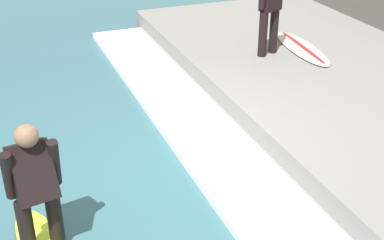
{
  "coord_description": "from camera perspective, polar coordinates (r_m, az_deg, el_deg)",
  "views": [
    {
      "loc": [
        -1.92,
        -5.82,
        3.94
      ],
      "look_at": [
        0.36,
        0.0,
        0.7
      ],
      "focal_mm": 50.0,
      "sensor_mm": 36.0,
      "label": 1
    }
  ],
  "objects": [
    {
      "name": "concrete_ledge",
      "position": [
        8.82,
        19.76,
        0.72
      ],
      "size": [
        4.4,
        12.35,
        0.44
      ],
      "primitive_type": "cube",
      "color": "slate",
      "rests_on": "ground_plane"
    },
    {
      "name": "wave_foam_crest",
      "position": [
        7.51,
        3.15,
        -3.78
      ],
      "size": [
        1.12,
        11.73,
        0.12
      ],
      "primitive_type": "cube",
      "color": "white",
      "rests_on": "ground_plane"
    },
    {
      "name": "ground_plane",
      "position": [
        7.29,
        -2.67,
        -5.37
      ],
      "size": [
        28.0,
        28.0,
        0.0
      ],
      "primitive_type": "plane",
      "color": "#335B66"
    },
    {
      "name": "surfer_waiting_near",
      "position": [
        9.89,
        8.35,
        12.03
      ],
      "size": [
        0.53,
        0.35,
        1.65
      ],
      "color": "black",
      "rests_on": "concrete_ledge"
    },
    {
      "name": "surfboard_waiting_near",
      "position": [
        10.52,
        11.64,
        7.55
      ],
      "size": [
        0.76,
        2.07,
        0.07
      ],
      "color": "beige",
      "rests_on": "concrete_ledge"
    },
    {
      "name": "surfer_riding",
      "position": [
        5.68,
        -16.49,
        -6.46
      ],
      "size": [
        0.57,
        0.53,
        1.49
      ],
      "color": "black",
      "rests_on": "surfboard_riding"
    }
  ]
}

